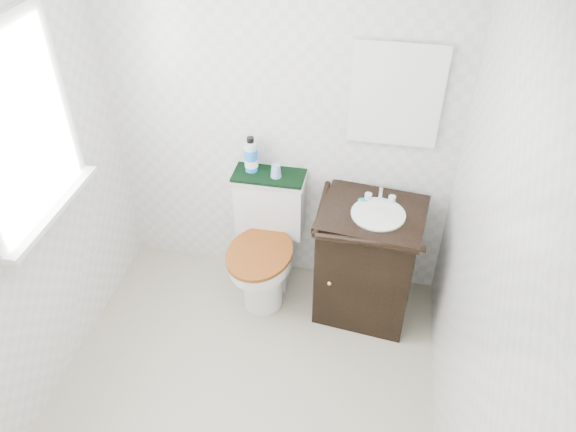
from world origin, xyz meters
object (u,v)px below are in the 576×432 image
(trash_bin, at_px, (268,269))
(cup, at_px, (276,171))
(vanity, at_px, (368,260))
(mouthwash_bottle, at_px, (251,156))
(toilet, at_px, (266,247))

(trash_bin, height_order, cup, cup)
(vanity, bearing_deg, mouthwash_bottle, 165.11)
(trash_bin, distance_m, cup, 0.79)
(mouthwash_bottle, bearing_deg, trash_bin, -44.58)
(trash_bin, relative_size, cup, 3.10)
(mouthwash_bottle, height_order, cup, mouthwash_bottle)
(vanity, distance_m, mouthwash_bottle, 1.00)
(toilet, relative_size, cup, 10.07)
(toilet, bearing_deg, mouthwash_bottle, 127.96)
(vanity, relative_size, trash_bin, 3.47)
(toilet, xyz_separation_m, vanity, (0.68, -0.06, 0.06))
(mouthwash_bottle, bearing_deg, vanity, -14.89)
(toilet, bearing_deg, trash_bin, 90.00)
(toilet, distance_m, trash_bin, 0.24)
(cup, bearing_deg, toilet, -114.95)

